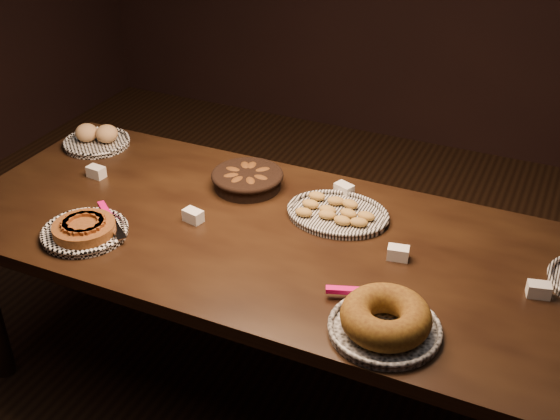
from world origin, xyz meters
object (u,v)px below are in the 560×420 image
at_px(bundt_cake_plate, 385,320).
at_px(madeleine_platter, 337,213).
at_px(apple_tart_plate, 85,230).
at_px(buffet_table, 279,252).

bearing_deg(bundt_cake_plate, madeleine_platter, 147.21).
xyz_separation_m(apple_tart_plate, madeleine_platter, (0.75, 0.48, -0.00)).
xyz_separation_m(buffet_table, bundt_cake_plate, (0.49, -0.33, 0.12)).
relative_size(buffet_table, madeleine_platter, 6.45).
xyz_separation_m(buffet_table, madeleine_platter, (0.14, 0.20, 0.09)).
height_order(apple_tart_plate, madeleine_platter, apple_tart_plate).
bearing_deg(apple_tart_plate, madeleine_platter, 46.53).
relative_size(buffet_table, apple_tart_plate, 7.41).
distance_m(apple_tart_plate, bundt_cake_plate, 1.10).
relative_size(buffet_table, bundt_cake_plate, 6.16).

